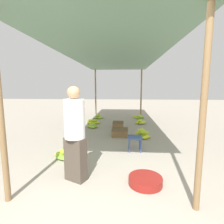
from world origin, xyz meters
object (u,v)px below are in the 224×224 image
Objects in this scene: banana_pile_left_1 at (99,117)px; banana_pile_left_0 at (92,126)px; crate_near at (120,132)px; crate_mid at (118,124)px; banana_pile_right_1 at (141,122)px; vendor_foreground at (75,133)px; banana_pile_left_2 at (67,154)px; banana_pile_right_2 at (139,117)px; banana_pile_left_3 at (93,122)px; banana_pile_right_0 at (143,134)px; basin_black at (145,181)px; stool at (135,139)px.

banana_pile_left_0 is at bearing -88.48° from banana_pile_left_1.
crate_near is at bearing -43.72° from banana_pile_left_0.
crate_near is 1.22× the size of crate_mid.
banana_pile_right_1 is at bearing -30.54° from banana_pile_left_1.
banana_pile_left_1 is at bearing 94.58° from vendor_foreground.
vendor_foreground is 1.26m from banana_pile_left_2.
crate_mid is at bearing -117.63° from banana_pile_right_2.
banana_pile_right_0 is at bearing -46.40° from banana_pile_left_3.
vendor_foreground is 2.67× the size of banana_pile_left_2.
banana_pile_right_0 is (0.23, 2.65, 0.04)m from basin_black.
banana_pile_left_1 is at bearing 149.46° from banana_pile_right_1.
banana_pile_left_0 is 0.82× the size of banana_pile_left_2.
banana_pile_left_3 reaches higher than basin_black.
crate_mid is (-0.10, 1.21, -0.00)m from crate_near.
banana_pile_left_1 is (-1.55, 4.38, -0.21)m from stool.
banana_pile_left_1 is at bearing -179.15° from banana_pile_right_2.
crate_near is 1.21m from crate_mid.
basin_black is 1.06× the size of crate_near.
stool reaches higher than crate_mid.
basin_black is at bearing -93.94° from banana_pile_right_2.
banana_pile_left_2 is 3.68m from banana_pile_left_3.
banana_pile_left_0 is 2.89m from banana_pile_left_2.
banana_pile_left_2 is 1.01× the size of banana_pile_left_3.
banana_pile_left_1 reaches higher than banana_pile_left_0.
banana_pile_left_2 reaches higher than banana_pile_right_2.
banana_pile_right_0 is at bearing -13.52° from crate_near.
crate_near reaches higher than banana_pile_right_2.
banana_pile_right_1 is (0.13, 2.05, -0.03)m from banana_pile_right_0.
crate_near is (1.09, -1.05, 0.04)m from banana_pile_left_0.
banana_pile_right_2 is 2.13m from crate_mid.
stool is at bearing -96.35° from banana_pile_right_2.
banana_pile_left_1 is at bearing 110.55° from crate_near.
banana_pile_right_0 is 1.60m from crate_mid.
banana_pile_left_3 is 2.05m from banana_pile_right_1.
banana_pile_left_1 is 1.20× the size of banana_pile_right_1.
banana_pile_right_2 is (2.09, 1.25, 0.01)m from banana_pile_left_3.
banana_pile_left_2 is at bearing -118.00° from banana_pile_right_1.
basin_black is (0.08, -1.50, -0.23)m from stool.
crate_mid is at bearing 71.16° from banana_pile_left_2.
banana_pile_left_1 is 4.90m from banana_pile_left_2.
banana_pile_left_2 is at bearing 116.66° from vendor_foreground.
vendor_foreground is at bearing -105.04° from banana_pile_right_2.
crate_mid is at bearing -144.22° from banana_pile_right_1.
stool is at bearing -63.11° from banana_pile_left_3.
banana_pile_left_1 is (-1.63, 5.88, 0.02)m from basin_black.
banana_pile_left_1 is at bearing 119.92° from banana_pile_right_0.
vendor_foreground is at bearing -126.97° from stool.
banana_pile_right_0 reaches higher than banana_pile_left_2.
banana_pile_left_1 is 0.96× the size of banana_pile_left_3.
basin_black is 0.93× the size of banana_pile_right_2.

